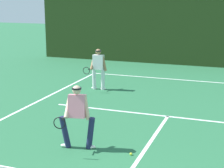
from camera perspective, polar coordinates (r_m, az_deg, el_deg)
The scene contains 7 objects.
court_line_baseline_far at distance 16.95m, azimuth 12.30°, elevation 0.52°, with size 9.55×0.10×0.01m, color white.
court_line_service at distance 11.83m, azimuth 8.63°, elevation -4.98°, with size 7.78×0.10×0.01m, color white.
court_line_centre at distance 8.94m, azimuth 4.44°, elevation -11.12°, with size 0.10×6.40×0.01m, color white.
player_near at distance 9.10m, azimuth -5.46°, elevation -4.69°, with size 0.93×0.89×1.62m.
player_far at distance 14.84m, azimuth -2.15°, elevation 2.60°, with size 0.77×0.84×1.66m.
tennis_ball at distance 8.98m, azimuth 2.96°, elevation -10.77°, with size 0.07×0.07×0.07m, color #D1E033.
back_fence_windscreen at distance 20.33m, azimuth 14.04°, elevation 7.61°, with size 19.13×0.12×3.55m, color #203515.
Camera 1 is at (2.14, -4.65, 3.72)m, focal length 58.98 mm.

